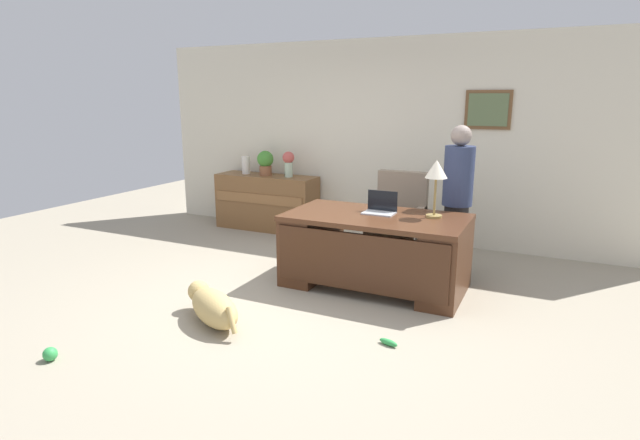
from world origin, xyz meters
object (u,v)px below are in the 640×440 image
(dog_lying, at_px, (213,306))
(dog_toy_ball, at_px, (50,354))
(armchair, at_px, (398,222))
(desk_lamp, at_px, (436,173))
(vase_with_flowers, at_px, (288,162))
(dog_toy_bone, at_px, (388,342))
(potted_plant, at_px, (265,162))
(laptop, at_px, (381,208))
(person_standing, at_px, (457,200))
(vase_empty, at_px, (246,165))
(credenza, at_px, (267,202))
(desk, at_px, (374,248))

(dog_lying, height_order, dog_toy_ball, dog_lying)
(armchair, relative_size, desk_lamp, 1.86)
(vase_with_flowers, relative_size, dog_toy_bone, 2.20)
(potted_plant, height_order, dog_toy_bone, potted_plant)
(laptop, distance_m, vase_with_flowers, 2.38)
(desk_lamp, bearing_deg, dog_lying, -133.32)
(desk_lamp, bearing_deg, person_standing, 78.01)
(vase_empty, distance_m, potted_plant, 0.35)
(laptop, height_order, dog_toy_ball, laptop)
(credenza, height_order, dog_toy_ball, credenza)
(desk_lamp, xyz_separation_m, vase_with_flowers, (-2.43, 1.40, -0.18))
(desk, distance_m, desk_lamp, 0.99)
(credenza, bearing_deg, laptop, -32.50)
(dog_lying, relative_size, laptop, 2.47)
(desk, bearing_deg, vase_empty, 148.70)
(vase_with_flowers, xyz_separation_m, dog_toy_bone, (2.42, -2.76, -1.01))
(desk_lamp, bearing_deg, armchair, 128.88)
(desk_lamp, bearing_deg, vase_with_flowers, 150.10)
(armchair, relative_size, dog_toy_ball, 10.12)
(credenza, relative_size, vase_empty, 5.84)
(person_standing, distance_m, dog_toy_bone, 2.10)
(armchair, relative_size, dog_toy_bone, 6.45)
(credenza, height_order, dog_toy_bone, credenza)
(potted_plant, bearing_deg, desk, -34.99)
(credenza, bearing_deg, desk, -35.07)
(person_standing, bearing_deg, potted_plant, 164.10)
(credenza, height_order, vase_with_flowers, vase_with_flowers)
(person_standing, bearing_deg, desk, -131.95)
(desk, xyz_separation_m, dog_toy_bone, (0.55, -1.18, -0.39))
(desk, bearing_deg, laptop, 87.36)
(dog_lying, height_order, dog_toy_bone, dog_lying)
(person_standing, xyz_separation_m, vase_with_flowers, (-2.55, 0.84, 0.18))
(credenza, bearing_deg, dog_toy_ball, -81.93)
(vase_with_flowers, height_order, dog_toy_bone, vase_with_flowers)
(dog_lying, distance_m, desk_lamp, 2.47)
(desk_lamp, bearing_deg, laptop, -175.27)
(credenza, bearing_deg, potted_plant, 171.28)
(credenza, height_order, armchair, armchair)
(dog_lying, bearing_deg, vase_empty, 118.32)
(person_standing, relative_size, dog_toy_ball, 15.53)
(person_standing, xyz_separation_m, dog_toy_bone, (-0.13, -1.93, -0.82))
(laptop, bearing_deg, armchair, 92.87)
(laptop, xyz_separation_m, potted_plant, (-2.27, 1.44, 0.20))
(credenza, distance_m, desk_lamp, 3.24)
(dog_lying, relative_size, desk_lamp, 1.37)
(desk, relative_size, dog_toy_bone, 10.96)
(armchair, xyz_separation_m, vase_with_flowers, (-1.84, 0.67, 0.55))
(armchair, bearing_deg, dog_lying, -111.91)
(credenza, xyz_separation_m, dog_toy_ball, (0.58, -4.08, -0.35))
(armchair, bearing_deg, vase_with_flowers, 160.02)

